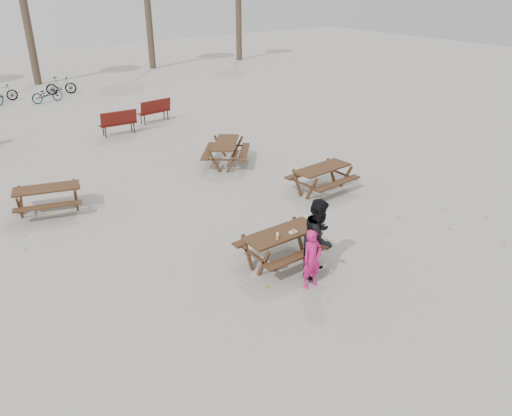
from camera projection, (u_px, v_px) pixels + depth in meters
ground at (281, 262)px, 11.56m from camera, size 80.00×80.00×0.00m
main_picnic_table at (282, 240)px, 11.31m from camera, size 1.80×1.45×0.78m
food_tray at (293, 232)px, 11.20m from camera, size 0.18×0.11×0.03m
bread_roll at (293, 230)px, 11.18m from camera, size 0.14×0.06×0.05m
soda_bottle at (277, 236)px, 10.91m from camera, size 0.07×0.07×0.17m
child at (312, 259)px, 10.40m from camera, size 0.49×0.33×1.32m
adult at (319, 237)px, 10.77m from camera, size 1.08×1.00×1.79m
picnic_table_east at (322, 179)px, 15.13m from camera, size 1.90×1.57×0.78m
picnic_table_north at (49, 200)px, 13.80m from camera, size 2.05×1.83×0.74m
picnic_table_far at (226, 153)px, 17.29m from camera, size 2.36×2.40×0.80m
park_bench_row at (50, 130)px, 19.40m from camera, size 11.02×2.65×1.03m
fallen_leaves at (238, 217)px, 13.65m from camera, size 11.00×11.00×0.01m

